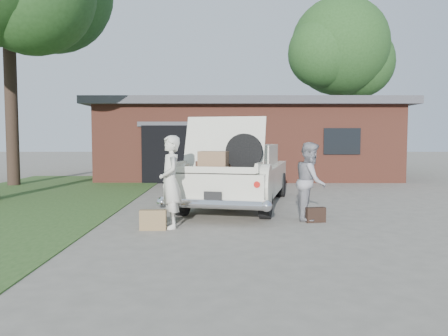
{
  "coord_description": "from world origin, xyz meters",
  "views": [
    {
      "loc": [
        -0.03,
        -8.58,
        1.74
      ],
      "look_at": [
        0.0,
        0.6,
        1.1
      ],
      "focal_mm": 35.0,
      "sensor_mm": 36.0,
      "label": 1
    }
  ],
  "objects": [
    {
      "name": "ground",
      "position": [
        0.0,
        0.0,
        0.0
      ],
      "size": [
        90.0,
        90.0,
        0.0
      ],
      "primitive_type": "plane",
      "color": "gray",
      "rests_on": "ground"
    },
    {
      "name": "sedan",
      "position": [
        0.37,
        2.6,
        0.8
      ],
      "size": [
        3.26,
        5.8,
        2.21
      ],
      "rotation": [
        0.0,
        0.0,
        -0.22
      ],
      "color": "beige",
      "rests_on": "ground"
    },
    {
      "name": "suitcase_right",
      "position": [
        1.89,
        0.28,
        0.16
      ],
      "size": [
        0.42,
        0.2,
        0.31
      ],
      "primitive_type": "cube",
      "rotation": [
        0.0,
        0.0,
        0.18
      ],
      "color": "black",
      "rests_on": "ground"
    },
    {
      "name": "house",
      "position": [
        0.98,
        11.47,
        1.67
      ],
      "size": [
        12.8,
        7.8,
        3.3
      ],
      "color": "brown",
      "rests_on": "ground"
    },
    {
      "name": "tree_right",
      "position": [
        6.89,
        17.23,
        6.74
      ],
      "size": [
        6.53,
        5.68,
        9.88
      ],
      "color": "#38281E",
      "rests_on": "ground"
    },
    {
      "name": "woman_left",
      "position": [
        -1.03,
        -0.24,
        0.89
      ],
      "size": [
        0.61,
        0.75,
        1.78
      ],
      "primitive_type": "imported",
      "rotation": [
        0.0,
        0.0,
        -1.25
      ],
      "color": "beige",
      "rests_on": "ground"
    },
    {
      "name": "woman_right",
      "position": [
        1.83,
        0.57,
        0.82
      ],
      "size": [
        0.79,
        0.92,
        1.65
      ],
      "primitive_type": "imported",
      "rotation": [
        0.0,
        0.0,
        1.34
      ],
      "color": "gray",
      "rests_on": "ground"
    },
    {
      "name": "suitcase_left",
      "position": [
        -1.34,
        -0.45,
        0.19
      ],
      "size": [
        0.5,
        0.16,
        0.38
      ],
      "primitive_type": "cube",
      "rotation": [
        0.0,
        0.0,
        -0.0
      ],
      "color": "olive",
      "rests_on": "ground"
    },
    {
      "name": "grass_strip",
      "position": [
        -5.5,
        3.0,
        0.01
      ],
      "size": [
        6.0,
        16.0,
        0.02
      ],
      "primitive_type": "cube",
      "color": "#2D4C1E",
      "rests_on": "ground"
    }
  ]
}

